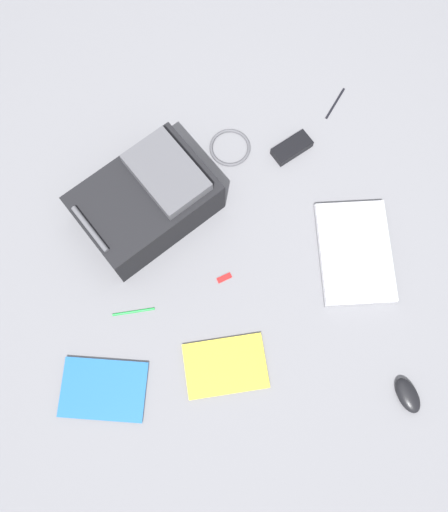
{
  "coord_description": "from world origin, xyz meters",
  "views": [
    {
      "loc": [
        -0.43,
        0.15,
        1.69
      ],
      "look_at": [
        0.04,
        0.02,
        0.02
      ],
      "focal_mm": 37.7,
      "sensor_mm": 36.0,
      "label": 1
    }
  ],
  "objects_px": {
    "laptop": "(355,252)",
    "book_blue": "(104,390)",
    "power_brick": "(292,148)",
    "usb_stick": "(224,278)",
    "pen_black": "(335,103)",
    "backpack": "(147,200)",
    "pen_blue": "(133,311)",
    "cable_coil": "(230,147)",
    "computer_mouse": "(408,395)",
    "book_red": "(225,366)"
  },
  "relations": [
    {
      "from": "backpack",
      "to": "pen_black",
      "type": "bearing_deg",
      "value": -73.06
    },
    {
      "from": "backpack",
      "to": "laptop",
      "type": "height_order",
      "value": "backpack"
    },
    {
      "from": "computer_mouse",
      "to": "pen_black",
      "type": "bearing_deg",
      "value": 75.77
    },
    {
      "from": "book_blue",
      "to": "computer_mouse",
      "type": "relative_size",
      "value": 2.79
    },
    {
      "from": "laptop",
      "to": "pen_black",
      "type": "distance_m",
      "value": 0.56
    },
    {
      "from": "backpack",
      "to": "pen_black",
      "type": "xyz_separation_m",
      "value": [
        0.22,
        -0.73,
        -0.08
      ]
    },
    {
      "from": "laptop",
      "to": "book_red",
      "type": "bearing_deg",
      "value": 115.42
    },
    {
      "from": "computer_mouse",
      "to": "usb_stick",
      "type": "xyz_separation_m",
      "value": [
        0.5,
        0.44,
        -0.01
      ]
    },
    {
      "from": "computer_mouse",
      "to": "usb_stick",
      "type": "distance_m",
      "value": 0.67
    },
    {
      "from": "power_brick",
      "to": "usb_stick",
      "type": "bearing_deg",
      "value": 137.7
    },
    {
      "from": "cable_coil",
      "to": "pen_black",
      "type": "relative_size",
      "value": 1.01
    },
    {
      "from": "cable_coil",
      "to": "usb_stick",
      "type": "xyz_separation_m",
      "value": [
        -0.45,
        0.14,
        -0.0
      ]
    },
    {
      "from": "computer_mouse",
      "to": "power_brick",
      "type": "height_order",
      "value": "computer_mouse"
    },
    {
      "from": "laptop",
      "to": "computer_mouse",
      "type": "height_order",
      "value": "computer_mouse"
    },
    {
      "from": "laptop",
      "to": "book_blue",
      "type": "relative_size",
      "value": 1.27
    },
    {
      "from": "laptop",
      "to": "book_blue",
      "type": "distance_m",
      "value": 0.91
    },
    {
      "from": "pen_blue",
      "to": "pen_black",
      "type": "bearing_deg",
      "value": -57.67
    },
    {
      "from": "book_blue",
      "to": "pen_black",
      "type": "distance_m",
      "value": 1.26
    },
    {
      "from": "laptop",
      "to": "power_brick",
      "type": "bearing_deg",
      "value": 11.65
    },
    {
      "from": "computer_mouse",
      "to": "usb_stick",
      "type": "height_order",
      "value": "computer_mouse"
    },
    {
      "from": "book_blue",
      "to": "usb_stick",
      "type": "xyz_separation_m",
      "value": [
        0.24,
        -0.45,
        -0.0
      ]
    },
    {
      "from": "book_blue",
      "to": "book_red",
      "type": "bearing_deg",
      "value": -94.66
    },
    {
      "from": "laptop",
      "to": "cable_coil",
      "type": "relative_size",
      "value": 2.7
    },
    {
      "from": "pen_black",
      "to": "usb_stick",
      "type": "xyz_separation_m",
      "value": [
        -0.52,
        0.55,
        -0.0
      ]
    },
    {
      "from": "book_red",
      "to": "cable_coil",
      "type": "distance_m",
      "value": 0.75
    },
    {
      "from": "computer_mouse",
      "to": "book_blue",
      "type": "bearing_deg",
      "value": 155.79
    },
    {
      "from": "pen_blue",
      "to": "usb_stick",
      "type": "height_order",
      "value": "same"
    },
    {
      "from": "backpack",
      "to": "cable_coil",
      "type": "relative_size",
      "value": 3.52
    },
    {
      "from": "backpack",
      "to": "book_blue",
      "type": "xyz_separation_m",
      "value": [
        -0.54,
        0.27,
        -0.08
      ]
    },
    {
      "from": "book_blue",
      "to": "power_brick",
      "type": "bearing_deg",
      "value": -51.94
    },
    {
      "from": "backpack",
      "to": "laptop",
      "type": "distance_m",
      "value": 0.69
    },
    {
      "from": "backpack",
      "to": "power_brick",
      "type": "xyz_separation_m",
      "value": [
        0.09,
        -0.52,
        -0.07
      ]
    },
    {
      "from": "laptop",
      "to": "computer_mouse",
      "type": "xyz_separation_m",
      "value": [
        -0.47,
        -0.0,
        0.0
      ]
    },
    {
      "from": "cable_coil",
      "to": "pen_black",
      "type": "distance_m",
      "value": 0.42
    },
    {
      "from": "power_brick",
      "to": "cable_coil",
      "type": "bearing_deg",
      "value": 72.86
    },
    {
      "from": "backpack",
      "to": "laptop",
      "type": "bearing_deg",
      "value": -118.18
    },
    {
      "from": "power_brick",
      "to": "backpack",
      "type": "bearing_deg",
      "value": 99.6
    },
    {
      "from": "pen_blue",
      "to": "power_brick",
      "type": "bearing_deg",
      "value": -57.87
    },
    {
      "from": "backpack",
      "to": "cable_coil",
      "type": "height_order",
      "value": "backpack"
    },
    {
      "from": "book_blue",
      "to": "power_brick",
      "type": "height_order",
      "value": "power_brick"
    },
    {
      "from": "computer_mouse",
      "to": "pen_blue",
      "type": "distance_m",
      "value": 0.88
    },
    {
      "from": "backpack",
      "to": "book_red",
      "type": "height_order",
      "value": "backpack"
    },
    {
      "from": "book_blue",
      "to": "pen_blue",
      "type": "xyz_separation_m",
      "value": [
        0.21,
        -0.14,
        -0.0
      ]
    },
    {
      "from": "power_brick",
      "to": "laptop",
      "type": "bearing_deg",
      "value": -168.35
    },
    {
      "from": "pen_blue",
      "to": "usb_stick",
      "type": "relative_size",
      "value": 2.78
    },
    {
      "from": "backpack",
      "to": "book_red",
      "type": "distance_m",
      "value": 0.58
    },
    {
      "from": "laptop",
      "to": "pen_blue",
      "type": "xyz_separation_m",
      "value": [
        0.0,
        0.74,
        -0.01
      ]
    },
    {
      "from": "cable_coil",
      "to": "usb_stick",
      "type": "distance_m",
      "value": 0.47
    },
    {
      "from": "power_brick",
      "to": "pen_blue",
      "type": "height_order",
      "value": "power_brick"
    },
    {
      "from": "book_blue",
      "to": "pen_blue",
      "type": "height_order",
      "value": "book_blue"
    }
  ]
}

